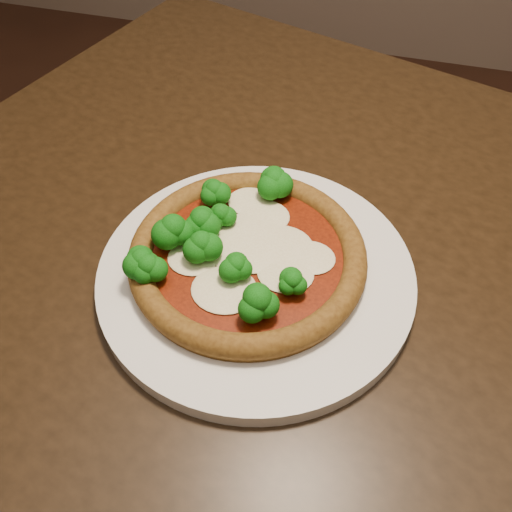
# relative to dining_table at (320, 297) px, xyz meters

# --- Properties ---
(dining_table) EXTENTS (1.31, 1.16, 0.75)m
(dining_table) POSITION_rel_dining_table_xyz_m (0.00, 0.00, 0.00)
(dining_table) COLOR black
(dining_table) RESTS_ON floor
(plate) EXTENTS (0.35, 0.35, 0.02)m
(plate) POSITION_rel_dining_table_xyz_m (-0.07, -0.07, 0.11)
(plate) COLOR silver
(plate) RESTS_ON dining_table
(pizza) EXTENTS (0.26, 0.26, 0.06)m
(pizza) POSITION_rel_dining_table_xyz_m (-0.09, -0.07, 0.13)
(pizza) COLOR brown
(pizza) RESTS_ON plate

